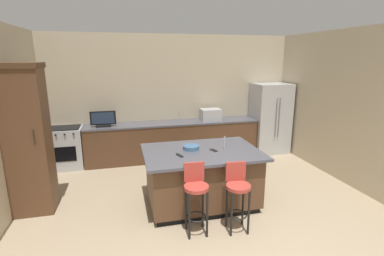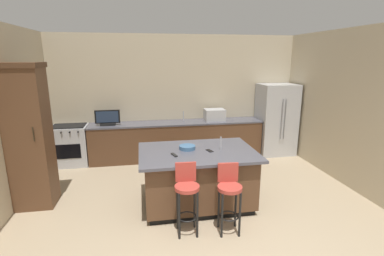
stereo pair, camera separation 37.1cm
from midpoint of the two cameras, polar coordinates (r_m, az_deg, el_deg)
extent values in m
cube|color=beige|center=(7.08, -5.47, 6.29)|extent=(6.41, 0.12, 2.94)
cube|color=beige|center=(6.30, 26.24, 3.98)|extent=(0.12, 4.81, 2.94)
cube|color=brown|center=(6.92, -5.20, -2.66)|extent=(4.08, 0.60, 0.86)
cube|color=#4C4C56|center=(6.81, -5.29, 0.98)|extent=(4.10, 0.62, 0.04)
cube|color=black|center=(4.98, -0.32, -14.34)|extent=(1.63, 1.05, 0.09)
cube|color=brown|center=(4.78, -0.33, -9.65)|extent=(1.71, 1.13, 0.80)
cube|color=#4C4C56|center=(4.63, -0.34, -4.86)|extent=(1.87, 1.29, 0.04)
cube|color=#B7BABF|center=(7.54, 13.92, 1.90)|extent=(0.89, 0.71, 1.77)
cylinder|color=gray|center=(7.17, 15.11, 1.94)|extent=(0.02, 0.02, 0.97)
cylinder|color=gray|center=(7.21, 15.66, 1.96)|extent=(0.02, 0.02, 0.97)
cube|color=#B7BABF|center=(6.99, -25.48, -3.67)|extent=(0.78, 0.60, 0.90)
cube|color=black|center=(6.72, -25.92, -4.80)|extent=(0.55, 0.01, 0.32)
cube|color=black|center=(6.88, -25.88, -0.01)|extent=(0.71, 0.50, 0.02)
cylinder|color=black|center=(6.66, -28.51, -1.36)|extent=(0.04, 0.03, 0.04)
cylinder|color=black|center=(6.62, -27.07, -1.28)|extent=(0.04, 0.03, 0.04)
cylinder|color=black|center=(6.58, -25.61, -1.20)|extent=(0.04, 0.03, 0.04)
cylinder|color=black|center=(6.54, -24.13, -1.11)|extent=(0.04, 0.03, 0.04)
cube|color=brown|center=(5.13, -32.05, -2.18)|extent=(0.64, 0.51, 2.33)
cube|color=#492F1E|center=(4.98, -33.73, 10.37)|extent=(0.68, 0.55, 0.08)
cylinder|color=#332819|center=(4.79, -31.02, -1.62)|extent=(0.02, 0.02, 0.22)
cube|color=#B7BABF|center=(6.97, 2.17, 2.67)|extent=(0.48, 0.36, 0.28)
cube|color=black|center=(6.70, -18.77, 0.45)|extent=(0.33, 0.16, 0.05)
cube|color=black|center=(6.66, -18.88, 1.92)|extent=(0.55, 0.05, 0.30)
cube|color=#1E2D47|center=(6.64, -18.90, 1.87)|extent=(0.48, 0.01, 0.26)
cylinder|color=#B2B2B7|center=(6.90, -4.06, 2.35)|extent=(0.02, 0.02, 0.24)
cylinder|color=#B2B2B7|center=(4.69, 4.25, -2.94)|extent=(0.02, 0.02, 0.22)
cylinder|color=#B23D33|center=(3.94, -1.87, -11.83)|extent=(0.34, 0.34, 0.05)
cube|color=#B23D33|center=(4.00, -2.28, -8.79)|extent=(0.29, 0.05, 0.28)
cylinder|color=black|center=(3.98, -3.31, -17.38)|extent=(0.03, 0.03, 0.67)
cylinder|color=black|center=(4.02, 0.29, -17.02)|extent=(0.03, 0.03, 0.67)
cylinder|color=black|center=(4.19, -3.85, -15.67)|extent=(0.03, 0.03, 0.67)
cylinder|color=black|center=(4.23, -0.45, -15.36)|extent=(0.03, 0.03, 0.67)
torus|color=black|center=(4.15, -1.82, -17.33)|extent=(0.28, 0.28, 0.02)
cylinder|color=#B23D33|center=(4.03, 6.61, -11.59)|extent=(0.34, 0.34, 0.05)
cube|color=#B23D33|center=(4.09, 6.12, -8.62)|extent=(0.29, 0.06, 0.28)
cylinder|color=black|center=(4.06, 5.21, -16.92)|extent=(0.03, 0.03, 0.65)
cylinder|color=black|center=(4.12, 8.65, -16.53)|extent=(0.03, 0.03, 0.65)
cylinder|color=black|center=(4.27, 4.38, -15.27)|extent=(0.03, 0.03, 0.65)
cylinder|color=black|center=(4.32, 7.65, -14.93)|extent=(0.03, 0.03, 0.65)
torus|color=black|center=(4.23, 6.44, -16.84)|extent=(0.28, 0.28, 0.02)
cylinder|color=#3F668C|center=(4.69, -2.44, -3.93)|extent=(0.27, 0.27, 0.06)
cube|color=black|center=(4.64, 2.05, -4.48)|extent=(0.11, 0.16, 0.01)
cube|color=black|center=(4.40, -4.90, -5.47)|extent=(0.09, 0.18, 0.02)
camera|label=1|loc=(0.19, -91.91, -0.48)|focal=26.70mm
camera|label=2|loc=(0.19, 88.09, 0.48)|focal=26.70mm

